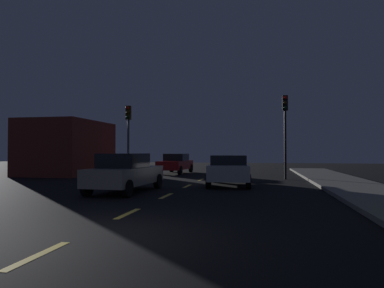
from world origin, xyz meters
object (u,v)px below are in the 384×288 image
(traffic_signal_left, at_px, (128,127))
(traffic_signal_right, at_px, (285,120))
(car_oncoming_far, at_px, (176,163))
(car_stopped_ahead, at_px, (229,170))
(car_adjacent_lane, at_px, (125,173))

(traffic_signal_left, relative_size, traffic_signal_right, 0.93)
(car_oncoming_far, bearing_deg, traffic_signal_right, -30.24)
(car_stopped_ahead, bearing_deg, traffic_signal_right, 55.59)
(traffic_signal_right, xyz_separation_m, car_oncoming_far, (-7.80, 4.54, -2.73))
(traffic_signal_right, relative_size, car_stopped_ahead, 1.10)
(car_adjacent_lane, xyz_separation_m, car_oncoming_far, (-0.97, 12.55, -0.03))
(car_oncoming_far, bearing_deg, car_stopped_ahead, -61.40)
(car_adjacent_lane, height_order, car_oncoming_far, car_adjacent_lane)
(car_adjacent_lane, bearing_deg, car_oncoming_far, 94.44)
(traffic_signal_right, distance_m, car_oncoming_far, 9.43)
(car_oncoming_far, bearing_deg, car_adjacent_lane, -85.56)
(traffic_signal_left, xyz_separation_m, car_adjacent_lane, (3.02, -8.01, -2.46))
(traffic_signal_left, bearing_deg, traffic_signal_right, 0.00)
(traffic_signal_right, height_order, car_stopped_ahead, traffic_signal_right)
(car_stopped_ahead, xyz_separation_m, car_oncoming_far, (-4.84, 8.87, -0.00))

